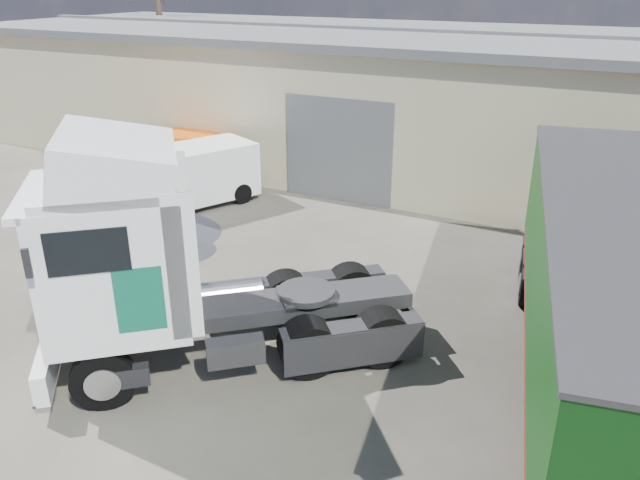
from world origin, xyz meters
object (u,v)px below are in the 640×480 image
at_px(tractor_unit, 168,270).
at_px(box_trailer, 603,279).
at_px(orange_skip, 189,161).
at_px(panel_van, 178,178).

relative_size(tractor_unit, box_trailer, 0.61).
height_order(box_trailer, orange_skip, box_trailer).
height_order(tractor_unit, box_trailer, tractor_unit).
distance_m(tractor_unit, orange_skip, 12.40).
bearing_deg(tractor_unit, box_trailer, 69.09).
bearing_deg(box_trailer, tractor_unit, -169.84).
xyz_separation_m(tractor_unit, panel_van, (-5.86, 7.37, -1.02)).
bearing_deg(orange_skip, panel_van, -82.86).
height_order(tractor_unit, orange_skip, tractor_unit).
bearing_deg(tractor_unit, orange_skip, 175.33).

